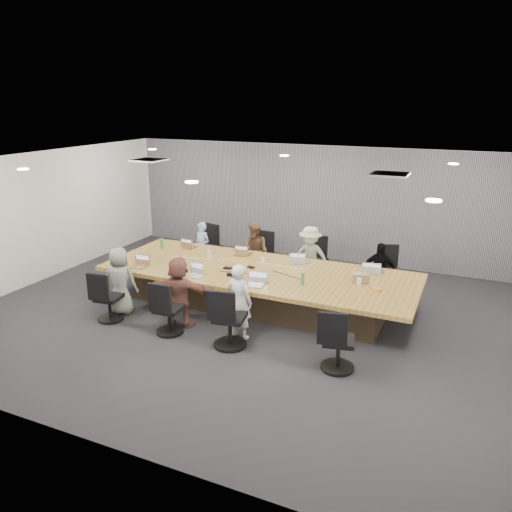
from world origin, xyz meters
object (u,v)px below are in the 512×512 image
at_px(chair_1, 262,258).
at_px(bottle_green_right, 303,279).
at_px(person_0, 202,247).
at_px(person_2, 310,258).
at_px(chair_3, 381,274).
at_px(person_4, 120,281).
at_px(conference_table, 258,286).
at_px(laptop_1, 245,254).
at_px(laptop_4, 138,267).
at_px(laptop_6, 253,285).
at_px(snack_packet, 377,289).
at_px(chair_0, 210,250).
at_px(laptop_5, 195,276).
at_px(laptop_3, 374,271).
at_px(person_6, 239,302).
at_px(laptop_0, 189,246).
at_px(bottle_green_left, 162,243).
at_px(chair_5, 169,313).
at_px(person_1, 255,252).
at_px(laptop_2, 301,262).
at_px(chair_6, 230,322).
at_px(person_5, 179,292).
at_px(mug_brown, 137,258).
at_px(bottle_clear, 209,256).
at_px(chair_2, 315,264).
at_px(chair_7, 338,345).
at_px(canvas_bag, 361,278).
at_px(person_3, 379,271).
at_px(stapler, 231,275).
at_px(chair_4, 109,301).

relative_size(chair_1, bottle_green_right, 3.41).
distance_m(person_0, person_2, 2.62).
relative_size(chair_3, person_4, 0.61).
relative_size(conference_table, laptop_1, 21.09).
height_order(laptop_4, laptop_6, same).
bearing_deg(bottle_green_right, snack_packet, 12.37).
bearing_deg(chair_0, laptop_5, 125.79).
bearing_deg(chair_1, laptop_5, 82.72).
distance_m(person_0, laptop_3, 4.10).
bearing_deg(conference_table, person_6, -79.45).
bearing_deg(laptop_0, laptop_3, -170.95).
xyz_separation_m(person_4, laptop_4, (0.00, 0.55, 0.11)).
relative_size(person_4, bottle_green_left, 5.49).
height_order(chair_3, laptop_0, chair_3).
xyz_separation_m(chair_5, person_1, (0.26, 3.05, 0.27)).
height_order(chair_0, person_4, person_4).
height_order(laptop_5, laptop_6, same).
xyz_separation_m(person_1, person_2, (1.26, 0.00, 0.03)).
bearing_deg(laptop_6, snack_packet, 8.71).
xyz_separation_m(chair_0, chair_1, (1.35, 0.00, -0.02)).
height_order(chair_1, laptop_2, chair_1).
distance_m(chair_1, chair_6, 3.52).
relative_size(chair_0, laptop_2, 2.58).
relative_size(laptop_1, person_4, 0.22).
height_order(person_1, laptop_5, person_1).
height_order(person_5, mug_brown, person_5).
bearing_deg(chair_1, person_6, 105.25).
relative_size(chair_1, mug_brown, 7.73).
bearing_deg(bottle_green_right, laptop_2, 109.82).
bearing_deg(conference_table, bottle_clear, 175.25).
xyz_separation_m(person_6, bottle_green_right, (0.78, 0.94, 0.20)).
xyz_separation_m(chair_2, person_1, (-1.26, -0.35, 0.23)).
relative_size(chair_3, bottle_green_left, 3.34).
xyz_separation_m(chair_7, mug_brown, (-4.54, 1.25, 0.39)).
bearing_deg(person_5, laptop_6, -161.04).
distance_m(person_5, bottle_green_left, 2.41).
xyz_separation_m(chair_2, laptop_6, (-0.35, -2.50, 0.34)).
bearing_deg(canvas_bag, chair_1, 149.43).
bearing_deg(person_3, laptop_5, -149.87).
height_order(chair_2, laptop_0, chair_2).
height_order(chair_3, snack_packet, chair_3).
height_order(bottle_green_right, snack_packet, bottle_green_right).
relative_size(conference_table, bottle_green_right, 26.82).
relative_size(chair_7, laptop_4, 2.46).
bearing_deg(stapler, chair_4, -164.40).
height_order(laptop_3, stapler, stapler).
xyz_separation_m(chair_0, person_4, (-0.19, -3.05, 0.24)).
distance_m(laptop_1, snack_packet, 3.09).
height_order(chair_5, stapler, stapler).
xyz_separation_m(conference_table, person_3, (2.04, 1.35, 0.18)).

